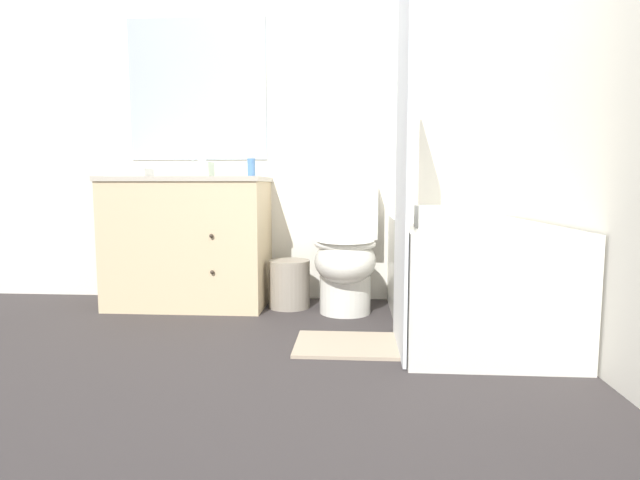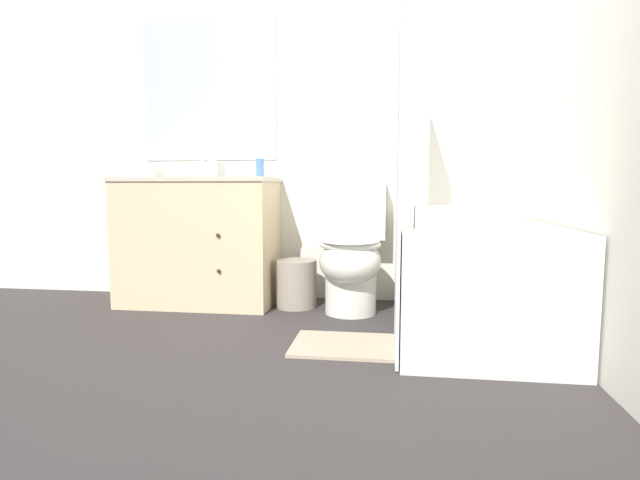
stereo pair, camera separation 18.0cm
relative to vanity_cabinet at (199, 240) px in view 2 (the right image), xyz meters
The scene contains 14 objects.
ground_plane 1.57m from the vanity_cabinet, 59.17° to the right, with size 14.00×14.00×0.00m, color #383333.
wall_back 1.16m from the vanity_cabinet, 19.86° to the left, with size 8.00×0.06×2.50m.
wall_right 2.29m from the vanity_cabinet, 14.13° to the right, with size 0.05×2.55×2.50m.
vanity_cabinet is the anchor object (origin of this frame).
sink_faucet 0.48m from the vanity_cabinet, 90.00° to the left, with size 0.14×0.12×0.12m.
toilet 1.01m from the vanity_cabinet, ahead, with size 0.40×0.64×0.81m.
bathtub 1.72m from the vanity_cabinet, 14.35° to the right, with size 0.75×1.35×0.58m.
shower_curtain 1.60m from the vanity_cabinet, 32.48° to the right, with size 0.01×0.53×1.90m.
wastebasket 0.70m from the vanity_cabinet, ahead, with size 0.26×0.26×0.30m.
tissue_box 0.47m from the vanity_cabinet, 39.18° to the left, with size 0.12×0.15×0.12m.
soap_dispenser 0.62m from the vanity_cabinet, ahead, with size 0.05×0.05×0.15m.
hand_towel_folded 0.55m from the vanity_cabinet, 161.99° to the right, with size 0.26×0.15×0.05m.
bath_towel_folded 1.69m from the vanity_cabinet, 26.81° to the right, with size 0.30×0.19×0.10m.
bath_mat 1.35m from the vanity_cabinet, 36.82° to the right, with size 0.51×0.39×0.02m.
Camera 2 is at (0.46, -1.80, 0.77)m, focal length 28.00 mm.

